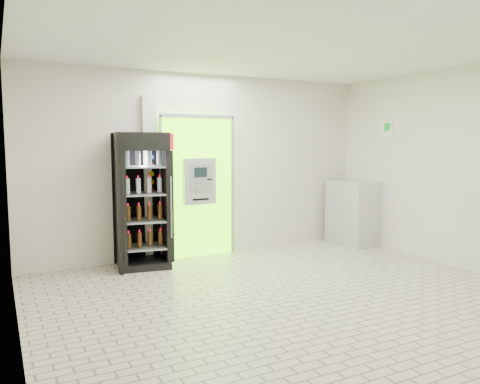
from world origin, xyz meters
TOP-DOWN VIEW (x-y plane):
  - ground at (0.00, 0.00)m, footprint 6.00×6.00m
  - room_shell at (0.00, 0.00)m, footprint 6.00×6.00m
  - atm_assembly at (-0.20, 2.41)m, footprint 1.30×0.24m
  - pillar at (-0.98, 2.45)m, footprint 0.22×0.11m
  - beverage_cooler at (-1.20, 2.16)m, footprint 0.86×0.81m
  - steel_cabinet at (2.70, 1.90)m, footprint 0.63×0.91m
  - exit_sign at (2.99, 1.40)m, footprint 0.02×0.22m

SIDE VIEW (x-z plane):
  - ground at x=0.00m, z-range 0.00..0.00m
  - steel_cabinet at x=2.70m, z-range 0.00..1.18m
  - beverage_cooler at x=-1.20m, z-range -0.04..1.98m
  - atm_assembly at x=-0.20m, z-range 0.01..2.34m
  - pillar at x=-0.98m, z-range 0.00..2.60m
  - room_shell at x=0.00m, z-range -1.16..4.84m
  - exit_sign at x=2.99m, z-range 1.99..2.25m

